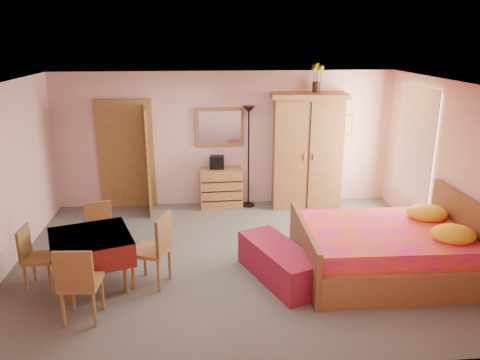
{
  "coord_description": "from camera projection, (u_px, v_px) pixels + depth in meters",
  "views": [
    {
      "loc": [
        -0.47,
        -6.39,
        3.23
      ],
      "look_at": [
        0.1,
        0.3,
        1.15
      ],
      "focal_mm": 35.0,
      "sensor_mm": 36.0,
      "label": 1
    }
  ],
  "objects": [
    {
      "name": "floor",
      "position": [
        235.0,
        258.0,
        7.07
      ],
      "size": [
        6.5,
        6.5,
        0.0
      ],
      "primitive_type": "plane",
      "color": "#5F5B53",
      "rests_on": "ground"
    },
    {
      "name": "ceiling",
      "position": [
        235.0,
        84.0,
        6.3
      ],
      "size": [
        6.5,
        6.5,
        0.0
      ],
      "primitive_type": "plane",
      "rotation": [
        3.14,
        0.0,
        0.0
      ],
      "color": "brown",
      "rests_on": "wall_back"
    },
    {
      "name": "wall_back",
      "position": [
        225.0,
        139.0,
        9.07
      ],
      "size": [
        6.5,
        0.1,
        2.6
      ],
      "primitive_type": "cube",
      "color": "#DCA3A0",
      "rests_on": "floor"
    },
    {
      "name": "wall_front",
      "position": [
        255.0,
        254.0,
        4.31
      ],
      "size": [
        6.5,
        0.1,
        2.6
      ],
      "primitive_type": "cube",
      "color": "#DCA3A0",
      "rests_on": "floor"
    },
    {
      "name": "wall_right",
      "position": [
        452.0,
        171.0,
        6.95
      ],
      "size": [
        0.1,
        5.0,
        2.6
      ],
      "primitive_type": "cube",
      "color": "#DCA3A0",
      "rests_on": "floor"
    },
    {
      "name": "doorway",
      "position": [
        127.0,
        155.0,
        8.97
      ],
      "size": [
        1.06,
        0.12,
        2.15
      ],
      "primitive_type": "cube",
      "color": "#9E6B35",
      "rests_on": "floor"
    },
    {
      "name": "window",
      "position": [
        415.0,
        143.0,
        8.05
      ],
      "size": [
        0.08,
        1.4,
        1.95
      ],
      "primitive_type": "cube",
      "color": "white",
      "rests_on": "wall_right"
    },
    {
      "name": "picture_back",
      "position": [
        345.0,
        125.0,
        9.15
      ],
      "size": [
        0.3,
        0.04,
        0.4
      ],
      "primitive_type": "cube",
      "color": "#D8BF59",
      "rests_on": "wall_back"
    },
    {
      "name": "chest_of_drawers",
      "position": [
        221.0,
        188.0,
        9.1
      ],
      "size": [
        0.83,
        0.44,
        0.77
      ],
      "primitive_type": "cube",
      "rotation": [
        0.0,
        0.0,
        0.05
      ],
      "color": "#A66B38",
      "rests_on": "floor"
    },
    {
      "name": "wall_mirror",
      "position": [
        220.0,
        127.0,
        8.96
      ],
      "size": [
        0.94,
        0.07,
        0.74
      ],
      "primitive_type": "cube",
      "rotation": [
        0.0,
        0.0,
        0.03
      ],
      "color": "silver",
      "rests_on": "wall_back"
    },
    {
      "name": "stereo",
      "position": [
        217.0,
        162.0,
        8.99
      ],
      "size": [
        0.28,
        0.22,
        0.25
      ],
      "primitive_type": "cube",
      "rotation": [
        0.0,
        0.0,
        -0.07
      ],
      "color": "black",
      "rests_on": "chest_of_drawers"
    },
    {
      "name": "floor_lamp",
      "position": [
        249.0,
        157.0,
        8.98
      ],
      "size": [
        0.31,
        0.31,
        1.97
      ],
      "primitive_type": "cube",
      "rotation": [
        0.0,
        0.0,
        0.25
      ],
      "color": "black",
      "rests_on": "floor"
    },
    {
      "name": "wardrobe",
      "position": [
        307.0,
        151.0,
        8.98
      ],
      "size": [
        1.46,
        0.83,
        2.21
      ],
      "primitive_type": "cube",
      "rotation": [
        0.0,
        0.0,
        -0.07
      ],
      "color": "#9C6535",
      "rests_on": "floor"
    },
    {
      "name": "sunflower_vase",
      "position": [
        317.0,
        78.0,
        8.69
      ],
      "size": [
        0.23,
        0.23,
        0.53
      ],
      "primitive_type": "cube",
      "rotation": [
        0.0,
        0.0,
        0.07
      ],
      "color": "gold",
      "rests_on": "wardrobe"
    },
    {
      "name": "bed",
      "position": [
        384.0,
        237.0,
        6.5
      ],
      "size": [
        2.4,
        1.9,
        1.1
      ],
      "primitive_type": "cube",
      "rotation": [
        0.0,
        0.0,
        -0.02
      ],
      "color": "#D91577",
      "rests_on": "floor"
    },
    {
      "name": "bench",
      "position": [
        279.0,
        263.0,
        6.42
      ],
      "size": [
        1.03,
        1.55,
        0.48
      ],
      "primitive_type": "cube",
      "rotation": [
        0.0,
        0.0,
        0.37
      ],
      "color": "maroon",
      "rests_on": "floor"
    },
    {
      "name": "dining_table",
      "position": [
        92.0,
        261.0,
        6.21
      ],
      "size": [
        1.27,
        1.27,
        0.73
      ],
      "primitive_type": "cube",
      "rotation": [
        0.0,
        0.0,
        0.33
      ],
      "color": "maroon",
      "rests_on": "floor"
    },
    {
      "name": "chair_south",
      "position": [
        81.0,
        282.0,
        5.45
      ],
      "size": [
        0.46,
        0.46,
        0.97
      ],
      "primitive_type": "cube",
      "rotation": [
        0.0,
        0.0,
        -0.06
      ],
      "color": "#A06A36",
      "rests_on": "floor"
    },
    {
      "name": "chair_north",
      "position": [
        100.0,
        233.0,
        6.89
      ],
      "size": [
        0.48,
        0.48,
        0.87
      ],
      "primitive_type": "cube",
      "rotation": [
        0.0,
        0.0,
        3.38
      ],
      "color": "#A06D36",
      "rests_on": "floor"
    },
    {
      "name": "chair_west",
      "position": [
        40.0,
        257.0,
        6.18
      ],
      "size": [
        0.39,
        0.39,
        0.85
      ],
      "primitive_type": "cube",
      "rotation": [
        0.0,
        0.0,
        -1.6
      ],
      "color": "#A67A38",
      "rests_on": "floor"
    },
    {
      "name": "chair_east",
      "position": [
        151.0,
        250.0,
        6.22
      ],
      "size": [
        0.58,
        0.58,
        1.0
      ],
      "primitive_type": "cube",
      "rotation": [
        0.0,
        0.0,
        1.23
      ],
      "color": "#A56F38",
      "rests_on": "floor"
    }
  ]
}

